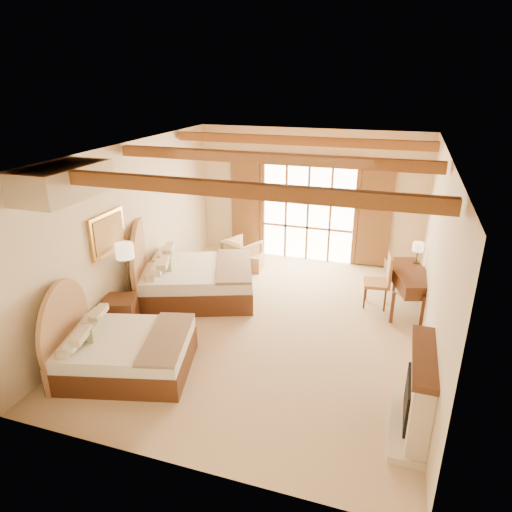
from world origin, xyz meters
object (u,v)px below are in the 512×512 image
at_px(bed_near, 117,347).
at_px(bed_far, 189,276).
at_px(armchair, 242,253).
at_px(nightstand, 121,315).
at_px(desk, 408,289).

relative_size(bed_near, bed_far, 0.81).
bearing_deg(bed_near, armchair, 69.73).
height_order(bed_near, nightstand, bed_near).
distance_m(bed_far, nightstand, 1.75).
relative_size(bed_far, desk, 1.78).
relative_size(bed_far, armchair, 3.76).
relative_size(bed_far, nightstand, 4.35).
bearing_deg(nightstand, bed_far, 51.39).
bearing_deg(bed_near, desk, 24.81).
bearing_deg(armchair, nightstand, 98.38).
bearing_deg(bed_far, nightstand, -129.03).
distance_m(armchair, desk, 3.96).
distance_m(nightstand, armchair, 3.66).
bearing_deg(bed_far, desk, -9.35).
relative_size(bed_near, armchair, 3.03).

